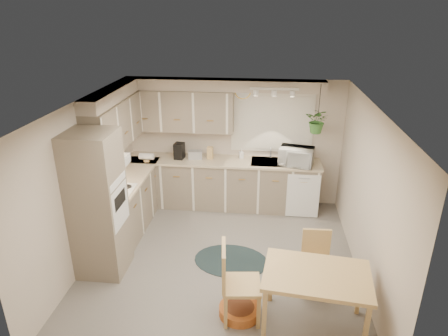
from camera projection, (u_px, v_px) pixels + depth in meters
The scene contains 35 objects.
floor at pixel (221, 260), 6.08m from camera, with size 4.20×4.20×0.00m, color #68635C.
ceiling at pixel (221, 106), 5.16m from camera, with size 4.20×4.20×0.00m, color white.
wall_back at pixel (234, 142), 7.55m from camera, with size 4.00×0.04×2.40m, color #C0B19F.
wall_front at pixel (195, 286), 3.69m from camera, with size 4.00×0.04×2.40m, color #C0B19F.
wall_left at pixel (85, 183), 5.82m from camera, with size 0.04×4.20×2.40m, color #C0B19F.
wall_right at pixel (367, 196), 5.42m from camera, with size 0.04×4.20×2.40m, color #C0B19F.
base_cab_left at pixel (129, 202), 6.88m from camera, with size 0.60×1.85×0.90m, color gray.
base_cab_back at pixel (222, 184), 7.58m from camera, with size 3.60×0.60×0.90m, color gray.
counter_left at pixel (128, 177), 6.70m from camera, with size 0.64×1.89×0.04m, color tan.
counter_back at pixel (222, 161), 7.39m from camera, with size 3.64×0.64×0.04m, color tan.
oven_stack at pixel (98, 205), 5.50m from camera, with size 0.65×0.65×2.10m, color gray.
wall_oven_face at pixel (120, 206), 5.47m from camera, with size 0.02×0.56×0.58m, color silver.
upper_cab_left at pixel (117, 123), 6.48m from camera, with size 0.35×2.00×0.75m, color gray.
upper_cab_back at pixel (179, 110), 7.25m from camera, with size 2.00×0.35×0.75m, color gray.
soffit_left at pixel (112, 94), 6.31m from camera, with size 0.30×2.00×0.20m, color #C0B19F.
soffit_back at pixel (223, 85), 7.01m from camera, with size 3.60×0.30×0.20m, color #C0B19F.
cooktop at pixel (116, 191), 6.16m from camera, with size 0.52×0.58×0.02m, color silver.
range_hood at pixel (111, 163), 5.99m from camera, with size 0.40×0.60×0.14m, color silver.
window_blinds at pixel (272, 123), 7.30m from camera, with size 1.40×0.02×1.00m, color silver.
window_frame at pixel (272, 123), 7.31m from camera, with size 1.50×0.02×1.10m, color beige.
sink at pixel (270, 164), 7.32m from camera, with size 0.70×0.48×0.10m, color #ADB0B5.
dishwasher_front at pixel (303, 196), 7.15m from camera, with size 0.58×0.01×0.83m, color silver.
track_light_bar at pixel (274, 89), 6.54m from camera, with size 0.80×0.04×0.04m, color silver.
wall_clock at pixel (243, 91), 7.13m from camera, with size 0.30×0.30×0.03m, color gold.
dining_table at pixel (314, 300), 4.70m from camera, with size 1.21×0.81×0.76m, color tan.
chair_left at pixel (242, 283), 4.80m from camera, with size 0.48×0.48×1.02m, color tan.
chair_back at pixel (317, 264), 5.28m from camera, with size 0.40×0.40×0.85m, color tan.
braided_rug at pixel (231, 260), 6.06m from camera, with size 1.13×0.85×0.01m, color black.
pet_bed at pixel (240, 310), 5.00m from camera, with size 0.52×0.52×0.12m, color #C45E27.
microwave at pixel (296, 155), 7.09m from camera, with size 0.59×0.33×0.40m, color silver.
soap_bottle at pixel (241, 156), 7.48m from camera, with size 0.08×0.18×0.08m, color silver.
hanging_plant at pixel (318, 124), 6.84m from camera, with size 0.39×0.44×0.34m, color #376C2B.
coffee_maker at pixel (179, 151), 7.42m from camera, with size 0.17×0.20×0.30m, color black.
toaster at pixel (195, 155), 7.43m from camera, with size 0.25×0.15×0.15m, color #ADB0B5.
knife_block at pixel (210, 153), 7.42m from camera, with size 0.10×0.10×0.23m, color tan.
Camera 1 is at (0.59, -5.05, 3.61)m, focal length 32.00 mm.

